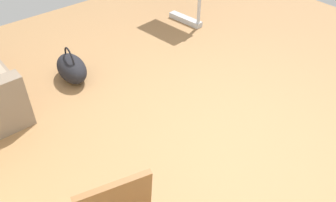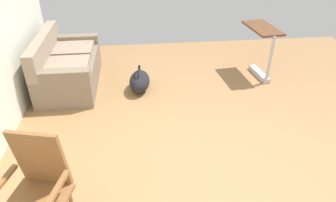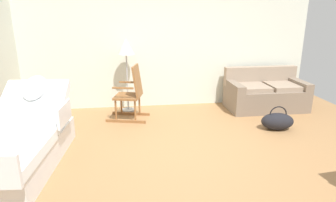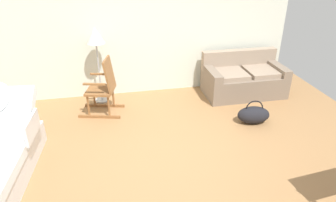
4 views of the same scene
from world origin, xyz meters
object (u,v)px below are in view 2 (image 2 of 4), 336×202
object	(u,v)px
couch	(68,68)
rocking_chair	(40,191)
duffel_bag	(140,81)
overbed_table	(262,46)

from	to	relation	value
couch	rocking_chair	world-z (taller)	rocking_chair
couch	duffel_bag	distance (m)	1.20
couch	overbed_table	world-z (taller)	couch
rocking_chair	overbed_table	xyz separation A→B (m)	(2.84, -2.98, 0.03)
couch	duffel_bag	bearing A→B (deg)	-104.87
rocking_chair	duffel_bag	bearing A→B (deg)	-19.49
couch	duffel_bag	world-z (taller)	couch
rocking_chair	duffel_bag	distance (m)	2.69
overbed_table	duffel_bag	bearing A→B (deg)	98.85
couch	overbed_table	xyz separation A→B (m)	(0.02, -3.25, 0.23)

